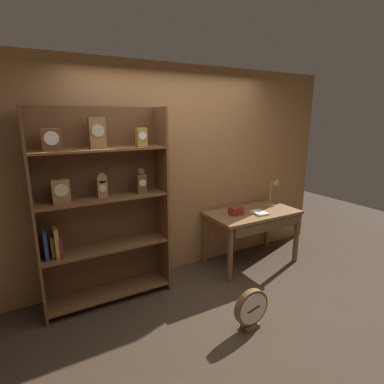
# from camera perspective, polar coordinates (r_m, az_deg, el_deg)

# --- Properties ---
(ground_plane) EXTENTS (10.00, 10.00, 0.00)m
(ground_plane) POSITION_cam_1_polar(r_m,az_deg,el_deg) (3.30, 8.75, -23.33)
(ground_plane) COLOR #3D2D21
(back_wood_panel) EXTENTS (4.80, 0.05, 2.60)m
(back_wood_panel) POSITION_cam_1_polar(r_m,az_deg,el_deg) (3.86, -3.28, 3.65)
(back_wood_panel) COLOR #9E6B3D
(back_wood_panel) RESTS_ON ground
(bookshelf) EXTENTS (1.34, 0.35, 2.09)m
(bookshelf) POSITION_cam_1_polar(r_m,az_deg,el_deg) (3.33, -16.81, -2.85)
(bookshelf) COLOR brown
(bookshelf) RESTS_ON ground
(workbench) EXTENTS (1.24, 0.68, 0.75)m
(workbench) POSITION_cam_1_polar(r_m,az_deg,el_deg) (4.20, 11.39, -4.80)
(workbench) COLOR brown
(workbench) RESTS_ON ground
(desk_lamp) EXTENTS (0.18, 0.18, 0.42)m
(desk_lamp) POSITION_cam_1_polar(r_m,az_deg,el_deg) (4.46, 15.12, 0.47)
(desk_lamp) COLOR olive
(desk_lamp) RESTS_ON workbench
(toolbox_small) EXTENTS (0.17, 0.11, 0.10)m
(toolbox_small) POSITION_cam_1_polar(r_m,az_deg,el_deg) (4.00, 8.21, -3.53)
(toolbox_small) COLOR maroon
(toolbox_small) RESTS_ON workbench
(open_repair_manual) EXTENTS (0.18, 0.23, 0.02)m
(open_repair_manual) POSITION_cam_1_polar(r_m,az_deg,el_deg) (4.11, 12.50, -3.80)
(open_repair_manual) COLOR silver
(open_repair_manual) RESTS_ON workbench
(round_clock_large) EXTENTS (0.36, 0.11, 0.40)m
(round_clock_large) POSITION_cam_1_polar(r_m,az_deg,el_deg) (3.16, 11.03, -20.67)
(round_clock_large) COLOR brown
(round_clock_large) RESTS_ON ground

